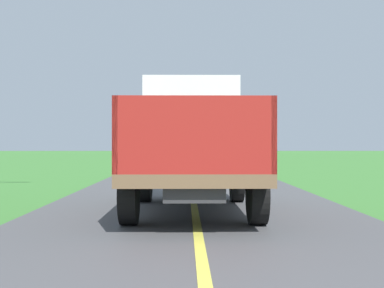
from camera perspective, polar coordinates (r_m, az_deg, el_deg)
banana_truck_near at (r=11.00m, az=0.09°, el=0.39°), size 2.38×5.82×2.80m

